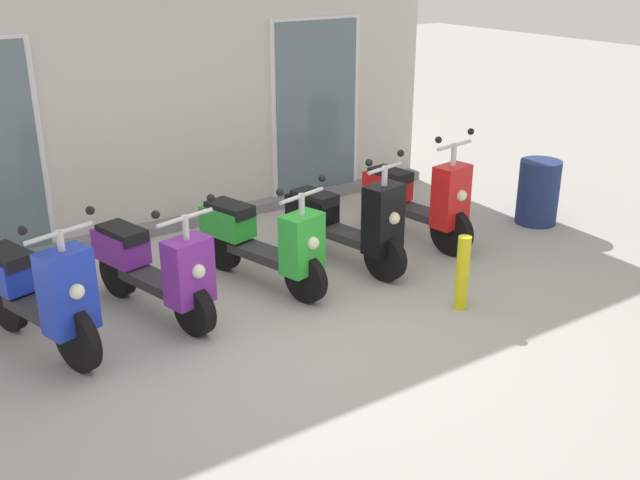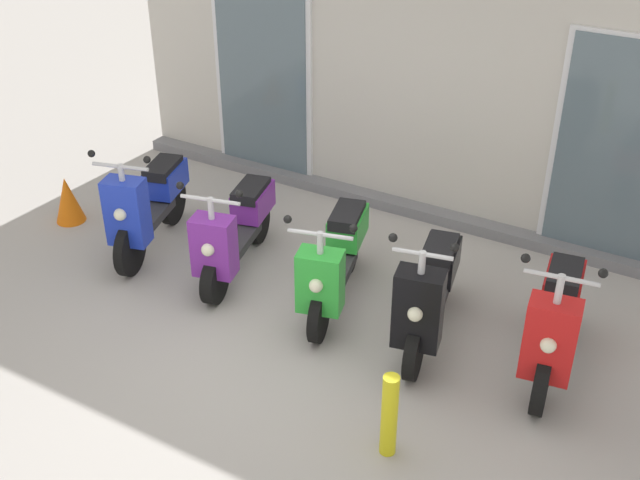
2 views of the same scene
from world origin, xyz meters
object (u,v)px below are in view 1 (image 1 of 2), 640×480
object	(u,v)px
trash_bin	(538,192)
scooter_green	(262,240)
scooter_blue	(38,292)
scooter_red	(418,200)
curb_bollard	(462,273)
scooter_black	(347,222)
scooter_purple	(153,267)

from	to	relation	value
trash_bin	scooter_green	bearing A→B (deg)	175.29
scooter_blue	scooter_green	distance (m)	2.11
scooter_green	scooter_red	size ratio (longest dim) A/B	1.02
trash_bin	curb_bollard	world-z (taller)	trash_bin
scooter_black	scooter_red	xyz separation A→B (m)	(1.04, 0.10, 0.02)
scooter_green	scooter_black	distance (m)	0.95
scooter_black	curb_bollard	size ratio (longest dim) A/B	2.24
scooter_red	scooter_green	bearing A→B (deg)	-179.32
scooter_purple	trash_bin	xyz separation A→B (m)	(4.69, -0.30, -0.07)
scooter_red	scooter_purple	bearing A→B (deg)	-179.70
scooter_blue	scooter_purple	xyz separation A→B (m)	(1.00, 0.09, -0.06)
scooter_blue	scooter_purple	world-z (taller)	scooter_blue
scooter_black	scooter_green	bearing A→B (deg)	175.41
scooter_blue	curb_bollard	bearing A→B (deg)	-22.05
scooter_blue	trash_bin	size ratio (longest dim) A/B	2.02
scooter_green	scooter_red	bearing A→B (deg)	0.68
scooter_red	scooter_blue	bearing A→B (deg)	-178.49
scooter_green	curb_bollard	size ratio (longest dim) A/B	2.26
scooter_green	scooter_black	size ratio (longest dim) A/B	1.01
scooter_black	scooter_red	size ratio (longest dim) A/B	1.02
scooter_purple	trash_bin	distance (m)	4.70
scooter_red	curb_bollard	size ratio (longest dim) A/B	2.21
scooter_blue	scooter_purple	bearing A→B (deg)	5.23
scooter_purple	scooter_red	bearing A→B (deg)	0.30
curb_bollard	trash_bin	bearing A→B (deg)	25.99
curb_bollard	scooter_purple	bearing A→B (deg)	148.29
scooter_blue	trash_bin	bearing A→B (deg)	-2.12
scooter_blue	scooter_purple	size ratio (longest dim) A/B	0.99
scooter_green	trash_bin	bearing A→B (deg)	-4.71
scooter_blue	scooter_black	distance (m)	3.05
scooter_purple	scooter_green	world-z (taller)	scooter_purple
scooter_purple	scooter_black	xyz separation A→B (m)	(2.05, -0.08, 0.03)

